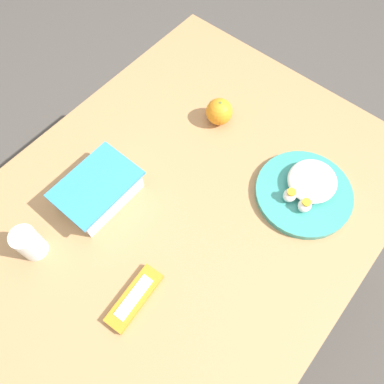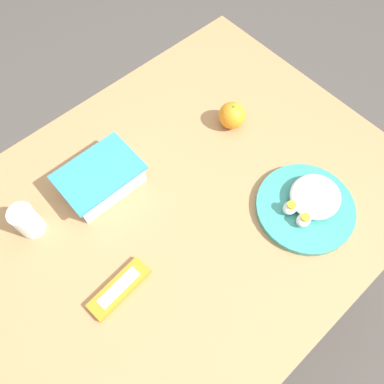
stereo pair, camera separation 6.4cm
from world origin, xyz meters
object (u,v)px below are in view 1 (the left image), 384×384
(orange_fruit, at_px, (219,112))
(rice_plate, at_px, (306,189))
(candy_bar, at_px, (134,298))
(food_container, at_px, (99,191))
(drinking_glass, at_px, (29,243))

(orange_fruit, bearing_deg, rice_plate, -97.66)
(orange_fruit, bearing_deg, candy_bar, -162.15)
(rice_plate, distance_m, candy_bar, 0.52)
(food_container, xyz_separation_m, drinking_glass, (-0.21, 0.02, 0.01))
(food_container, height_order, rice_plate, food_container)
(rice_plate, bearing_deg, candy_bar, 162.64)
(food_container, xyz_separation_m, rice_plate, (0.36, -0.41, -0.01))
(rice_plate, height_order, candy_bar, rice_plate)
(food_container, bearing_deg, rice_plate, -48.81)
(food_container, relative_size, candy_bar, 1.29)
(candy_bar, xyz_separation_m, drinking_glass, (-0.07, 0.27, 0.04))
(candy_bar, bearing_deg, rice_plate, -17.36)
(drinking_glass, bearing_deg, food_container, -4.92)
(orange_fruit, bearing_deg, food_container, 168.57)
(food_container, xyz_separation_m, orange_fruit, (0.40, -0.08, 0.01))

